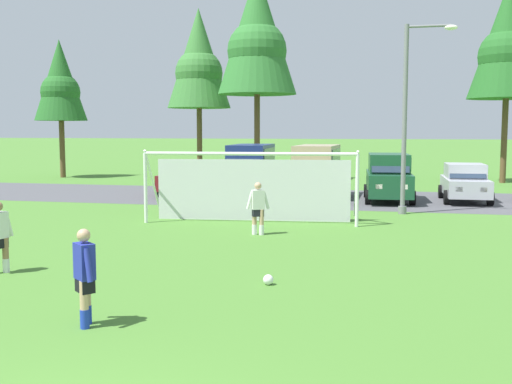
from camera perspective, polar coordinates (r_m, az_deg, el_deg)
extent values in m
plane|color=#477A2D|center=(20.25, 3.24, -3.42)|extent=(400.00, 400.00, 0.00)
cube|color=#4C4C51|center=(29.27, 6.23, -0.57)|extent=(52.00, 8.40, 0.01)
sphere|color=white|center=(12.96, 1.15, -8.20)|extent=(0.22, 0.22, 0.22)
sphere|color=black|center=(12.96, 1.15, -8.18)|extent=(0.08, 0.08, 0.08)
sphere|color=red|center=(12.95, 1.42, -8.21)|extent=(0.07, 0.07, 0.07)
cylinder|color=white|center=(20.70, 9.44, 0.12)|extent=(0.12, 0.12, 2.44)
cylinder|color=white|center=(21.67, -10.29, 0.36)|extent=(0.12, 0.12, 2.44)
cylinder|color=white|center=(20.79, -0.66, 3.59)|extent=(7.30, 0.85, 0.12)
cylinder|color=white|center=(21.58, 9.35, 0.68)|extent=(0.28, 1.94, 2.46)
cylinder|color=white|center=(22.51, -9.61, 0.88)|extent=(0.28, 1.94, 2.46)
cube|color=silver|center=(21.87, -0.30, 0.18)|extent=(6.92, 0.73, 2.20)
cylinder|color=#936B4C|center=(15.13, -22.36, -5.48)|extent=(0.14, 0.14, 0.80)
cylinder|color=white|center=(15.17, -22.33, -6.37)|extent=(0.15, 0.15, 0.32)
cylinder|color=silver|center=(15.13, -22.12, -2.85)|extent=(0.14, 0.24, 0.55)
cylinder|color=tan|center=(10.76, -15.54, -9.76)|extent=(0.14, 0.14, 0.80)
cylinder|color=tan|center=(10.53, -15.76, -10.10)|extent=(0.14, 0.14, 0.80)
cylinder|color=#1E38B7|center=(10.82, -15.50, -10.99)|extent=(0.15, 0.15, 0.32)
cylinder|color=#1E38B7|center=(10.60, -15.73, -11.35)|extent=(0.15, 0.15, 0.32)
cube|color=black|center=(10.56, -15.70, -8.26)|extent=(0.40, 0.39, 0.28)
cube|color=#232D99|center=(10.48, -15.75, -6.24)|extent=(0.45, 0.43, 0.60)
sphere|color=tan|center=(10.40, -15.82, -3.92)|extent=(0.22, 0.22, 0.22)
cylinder|color=#232D99|center=(10.73, -16.06, -6.08)|extent=(0.23, 0.22, 0.55)
cylinder|color=#232D99|center=(10.24, -15.43, -6.63)|extent=(0.23, 0.22, 0.55)
cylinder|color=tan|center=(18.92, 0.52, -2.84)|extent=(0.14, 0.14, 0.80)
cylinder|color=tan|center=(18.99, -0.15, -2.81)|extent=(0.14, 0.14, 0.80)
cylinder|color=white|center=(18.96, 0.52, -3.55)|extent=(0.15, 0.15, 0.32)
cylinder|color=white|center=(19.03, -0.15, -3.52)|extent=(0.15, 0.15, 0.32)
cube|color=black|center=(18.91, 0.18, -1.86)|extent=(0.40, 0.35, 0.28)
cube|color=silver|center=(18.86, 0.18, -0.72)|extent=(0.45, 0.39, 0.60)
sphere|color=tan|center=(18.82, 0.18, 0.58)|extent=(0.22, 0.22, 0.22)
cylinder|color=silver|center=(18.89, 0.95, -0.77)|extent=(0.25, 0.18, 0.55)
cylinder|color=silver|center=(18.84, -0.58, -0.79)|extent=(0.25, 0.18, 0.55)
cube|color=maroon|center=(30.84, -6.45, 1.05)|extent=(1.82, 4.21, 0.76)
cube|color=maroon|center=(30.93, -6.37, 2.37)|extent=(1.67, 2.11, 0.64)
cube|color=#28384C|center=(30.02, -6.97, 2.22)|extent=(1.53, 0.32, 0.55)
cube|color=#28384C|center=(30.67, -4.89, 2.35)|extent=(0.05, 1.79, 0.45)
cube|color=white|center=(28.74, -6.85, 0.80)|extent=(0.28, 0.08, 0.20)
cube|color=white|center=(29.08, -8.69, 0.83)|extent=(0.28, 0.08, 0.20)
cube|color=#B21414|center=(32.64, -4.46, 1.42)|extent=(0.28, 0.08, 0.20)
cube|color=#B21414|center=(32.94, -6.11, 1.45)|extent=(0.28, 0.08, 0.20)
cylinder|color=black|center=(29.36, -5.60, 0.08)|extent=(0.24, 0.64, 0.64)
cylinder|color=black|center=(29.97, -8.88, 0.15)|extent=(0.24, 0.64, 0.64)
cylinder|color=black|center=(31.84, -4.15, 0.53)|extent=(0.24, 0.64, 0.64)
cylinder|color=black|center=(32.40, -7.20, 0.60)|extent=(0.24, 0.64, 0.64)
cube|color=navy|center=(30.47, -0.49, 1.35)|extent=(2.22, 4.90, 1.10)
cube|color=navy|center=(30.60, -0.43, 3.43)|extent=(2.02, 4.19, 1.10)
cube|color=#28384C|center=(28.67, -1.12, 3.23)|extent=(1.69, 0.55, 0.91)
cube|color=#28384C|center=(30.46, 1.26, 3.42)|extent=(0.23, 3.48, 0.77)
cube|color=white|center=(28.06, -0.26, 1.07)|extent=(0.28, 0.10, 0.20)
cube|color=white|center=(28.26, -2.41, 1.10)|extent=(0.28, 0.10, 0.20)
cube|color=#B21414|center=(32.70, 1.17, 1.74)|extent=(0.28, 0.10, 0.20)
cube|color=#B21414|center=(32.88, -0.69, 1.77)|extent=(0.28, 0.10, 0.20)
cylinder|color=black|center=(28.90, 0.90, 0.01)|extent=(0.27, 0.65, 0.64)
cylinder|color=black|center=(29.26, -2.89, 0.08)|extent=(0.27, 0.65, 0.64)
cylinder|color=black|center=(31.83, 1.72, 0.55)|extent=(0.27, 0.65, 0.64)
cylinder|color=black|center=(32.16, -1.74, 0.60)|extent=(0.27, 0.65, 0.64)
cube|color=tan|center=(29.31, 5.67, 1.14)|extent=(2.03, 4.83, 1.10)
cube|color=tan|center=(29.44, 5.74, 3.31)|extent=(1.86, 4.13, 1.10)
cube|color=#28384C|center=(27.49, 5.18, 3.10)|extent=(1.67, 0.49, 0.91)
cube|color=#28384C|center=(29.33, 7.51, 3.28)|extent=(0.09, 3.49, 0.77)
cube|color=white|center=(26.91, 6.11, 0.83)|extent=(0.28, 0.08, 0.20)
cube|color=white|center=(27.07, 3.84, 0.88)|extent=(0.28, 0.08, 0.20)
cube|color=#B21414|center=(31.58, 7.24, 1.55)|extent=(0.28, 0.08, 0.20)
cube|color=#B21414|center=(31.71, 5.30, 1.59)|extent=(0.28, 0.08, 0.20)
cylinder|color=black|center=(27.77, 7.23, -0.27)|extent=(0.25, 0.64, 0.64)
cylinder|color=black|center=(28.06, 3.25, -0.17)|extent=(0.25, 0.64, 0.64)
cylinder|color=black|center=(30.72, 7.86, 0.30)|extent=(0.25, 0.64, 0.64)
cylinder|color=black|center=(30.97, 4.25, 0.39)|extent=(0.25, 0.64, 0.64)
cube|color=#194C2D|center=(28.48, 12.27, 0.80)|extent=(2.20, 4.72, 1.00)
cube|color=#194C2D|center=(28.62, 12.29, 2.67)|extent=(1.94, 3.11, 0.84)
cube|color=#28384C|center=(27.20, 12.46, 2.47)|extent=(1.64, 0.49, 0.71)
cube|color=#28384C|center=(28.68, 14.06, 2.64)|extent=(0.21, 2.55, 0.59)
cube|color=white|center=(26.27, 13.69, 0.46)|extent=(0.28, 0.10, 0.20)
cube|color=white|center=(26.20, 11.42, 0.50)|extent=(0.28, 0.10, 0.20)
cube|color=#B21414|center=(30.76, 13.01, 1.24)|extent=(0.28, 0.10, 0.20)
cube|color=#B21414|center=(30.70, 11.06, 1.28)|extent=(0.28, 0.10, 0.20)
cylinder|color=black|center=(27.19, 14.42, -0.54)|extent=(0.28, 0.65, 0.64)
cylinder|color=black|center=(27.07, 10.42, -0.48)|extent=(0.28, 0.65, 0.64)
cylinder|color=black|center=(30.01, 13.91, 0.06)|extent=(0.28, 0.65, 0.64)
cylinder|color=black|center=(29.91, 10.28, 0.11)|extent=(0.28, 0.65, 0.64)
cube|color=#B2B2BC|center=(29.21, 18.94, 0.51)|extent=(1.88, 4.23, 0.76)
cube|color=#B2B2BC|center=(29.31, 18.95, 1.89)|extent=(1.70, 2.13, 0.64)
cube|color=#28384C|center=(28.35, 19.19, 1.72)|extent=(1.54, 0.34, 0.55)
cube|color=#28384C|center=(29.42, 20.56, 1.85)|extent=(0.07, 1.79, 0.45)
cube|color=white|center=(27.24, 20.51, 0.19)|extent=(0.28, 0.09, 0.20)
cube|color=white|center=(27.11, 18.45, 0.24)|extent=(0.28, 0.09, 0.20)
cube|color=#B21414|center=(31.31, 19.37, 0.92)|extent=(0.28, 0.09, 0.20)
cube|color=#B21414|center=(31.19, 17.57, 0.96)|extent=(0.28, 0.09, 0.20)
cylinder|color=black|center=(28.09, 21.06, -0.55)|extent=(0.25, 0.64, 0.64)
cylinder|color=black|center=(27.86, 17.41, -0.48)|extent=(0.25, 0.64, 0.64)
cylinder|color=black|center=(30.65, 20.28, -0.02)|extent=(0.25, 0.64, 0.64)
cylinder|color=black|center=(30.43, 16.93, 0.05)|extent=(0.25, 0.64, 0.64)
cylinder|color=brown|center=(43.85, -17.66, 3.85)|extent=(0.36, 0.36, 3.88)
cone|color=#236023|center=(43.95, -17.85, 9.93)|extent=(3.49, 3.49, 5.44)
sphere|color=#236023|center=(43.90, -17.82, 8.87)|extent=(2.62, 2.62, 2.62)
cylinder|color=brown|center=(41.63, -5.30, 4.58)|extent=(0.36, 0.36, 4.72)
cone|color=#387533|center=(41.90, -5.37, 12.34)|extent=(4.25, 4.25, 6.60)
sphere|color=#387533|center=(41.80, -5.36, 10.99)|extent=(3.18, 3.18, 3.18)
cylinder|color=brown|center=(38.34, 0.10, 5.05)|extent=(0.36, 0.36, 5.45)
cone|color=#2D702D|center=(38.81, 0.10, 14.75)|extent=(4.91, 4.91, 7.63)
sphere|color=#2D702D|center=(38.64, 0.10, 13.08)|extent=(3.68, 3.68, 3.68)
cylinder|color=brown|center=(40.36, 22.18, 4.44)|extent=(0.36, 0.36, 5.14)
cone|color=#236023|center=(40.72, 22.52, 13.15)|extent=(4.63, 4.63, 7.20)
sphere|color=#236023|center=(40.59, 22.46, 11.64)|extent=(3.47, 3.47, 3.47)
cylinder|color=slate|center=(24.16, 13.72, 6.52)|extent=(0.18, 0.18, 7.22)
cylinder|color=slate|center=(24.36, 13.52, -1.65)|extent=(0.32, 0.32, 0.30)
cylinder|color=slate|center=(24.49, 15.86, 14.70)|extent=(1.60, 0.10, 0.10)
ellipsoid|color=white|center=(24.53, 17.78, 14.44)|extent=(0.48, 0.28, 0.20)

